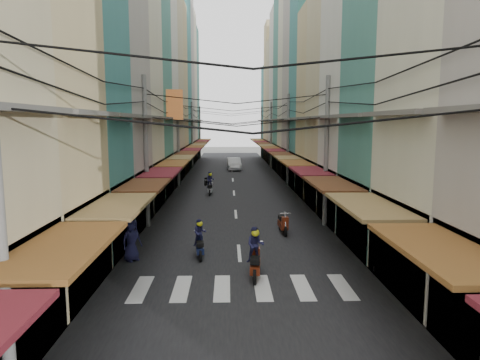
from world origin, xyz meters
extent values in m
plane|color=#63635F|center=(0.00, 0.00, 0.00)|extent=(160.00, 160.00, 0.00)
cube|color=black|center=(0.00, 20.00, 0.01)|extent=(10.00, 80.00, 0.02)
cube|color=gray|center=(-6.50, 20.00, 0.03)|extent=(3.00, 80.00, 0.06)
cube|color=gray|center=(6.50, 20.00, 0.03)|extent=(3.00, 80.00, 0.06)
cube|color=silver|center=(-3.50, -6.00, 0.03)|extent=(0.55, 2.40, 0.01)
cube|color=silver|center=(-2.10, -6.00, 0.03)|extent=(0.55, 2.40, 0.01)
cube|color=silver|center=(-0.70, -6.00, 0.03)|extent=(0.55, 2.40, 0.01)
cube|color=silver|center=(0.70, -6.00, 0.03)|extent=(0.55, 2.40, 0.01)
cube|color=silver|center=(2.10, -6.00, 0.03)|extent=(0.55, 2.40, 0.01)
cube|color=silver|center=(3.50, -6.00, 0.03)|extent=(0.55, 2.40, 0.01)
cube|color=brown|center=(-4.10, -10.98, 3.00)|extent=(1.80, 4.34, 0.12)
cube|color=#595651|center=(-4.75, -10.98, 6.00)|extent=(0.50, 4.24, 0.15)
cube|color=black|center=(-5.60, -6.27, 1.60)|extent=(1.20, 4.52, 3.20)
cube|color=olive|center=(-4.10, -6.27, 3.00)|extent=(1.80, 4.33, 0.12)
cube|color=#595651|center=(-4.75, -6.27, 6.00)|extent=(0.50, 4.23, 0.15)
cube|color=teal|center=(-8.00, -1.76, 9.62)|extent=(6.00, 4.30, 19.25)
cube|color=black|center=(-5.60, -1.76, 1.60)|extent=(1.20, 4.13, 3.20)
cube|color=#5A3119|center=(-4.10, -1.76, 3.00)|extent=(1.80, 3.96, 0.12)
cube|color=#595651|center=(-4.75, -1.76, 6.00)|extent=(0.50, 3.87, 0.15)
cube|color=#9F9891|center=(-8.00, 2.96, 10.47)|extent=(6.00, 5.14, 20.93)
cube|color=black|center=(-5.60, 2.96, 1.60)|extent=(1.20, 4.94, 3.20)
cube|color=maroon|center=(-4.10, 2.96, 3.00)|extent=(1.80, 4.73, 0.12)
cube|color=#595651|center=(-4.75, 2.96, 6.00)|extent=(0.50, 4.63, 0.15)
cube|color=beige|center=(-8.00, 8.00, 8.72)|extent=(6.00, 4.95, 17.43)
cube|color=black|center=(-5.60, 8.00, 1.60)|extent=(1.20, 4.75, 3.20)
cube|color=brown|center=(-4.10, 8.00, 3.00)|extent=(1.80, 4.56, 0.12)
cube|color=#595651|center=(-4.75, 8.00, 6.00)|extent=(0.50, 4.46, 0.15)
cube|color=#438276|center=(-8.00, 12.98, 8.16)|extent=(6.00, 4.99, 16.32)
cube|color=black|center=(-5.60, 12.98, 1.60)|extent=(1.20, 4.80, 3.20)
cube|color=olive|center=(-4.10, 12.98, 3.00)|extent=(1.80, 4.60, 0.12)
cube|color=#595651|center=(-4.75, 12.98, 6.00)|extent=(0.50, 4.50, 0.15)
cube|color=beige|center=(-8.00, 17.80, 11.44)|extent=(6.00, 4.65, 22.87)
cube|color=black|center=(-5.60, 17.80, 1.60)|extent=(1.20, 4.46, 3.20)
cube|color=#5A3119|center=(-4.10, 17.80, 3.00)|extent=(1.80, 4.27, 0.12)
cube|color=#595651|center=(-4.75, 17.80, 6.00)|extent=(0.50, 4.18, 0.15)
cube|color=#C0B187|center=(-8.00, 22.57, 10.29)|extent=(6.00, 4.89, 20.58)
cube|color=black|center=(-5.60, 22.57, 1.60)|extent=(1.20, 4.70, 3.20)
cube|color=maroon|center=(-4.10, 22.57, 3.00)|extent=(1.80, 4.50, 0.12)
cube|color=#595651|center=(-4.75, 22.57, 6.00)|extent=(0.50, 4.40, 0.15)
cube|color=tan|center=(-8.00, 27.27, 9.22)|extent=(6.00, 4.52, 18.44)
cube|color=black|center=(-5.60, 27.27, 1.60)|extent=(1.20, 4.34, 3.20)
cube|color=brown|center=(-4.10, 27.27, 3.00)|extent=(1.80, 4.16, 0.12)
cube|color=#595651|center=(-4.75, 27.27, 6.00)|extent=(0.50, 4.07, 0.15)
cube|color=teal|center=(-8.00, 32.13, 10.31)|extent=(6.00, 5.20, 20.63)
cube|color=black|center=(-5.60, 32.13, 1.60)|extent=(1.20, 4.99, 3.20)
cube|color=olive|center=(-4.10, 32.13, 3.00)|extent=(1.80, 4.78, 0.12)
cube|color=#595651|center=(-4.75, 32.13, 6.00)|extent=(0.50, 4.68, 0.15)
cube|color=#9F9891|center=(-8.00, 37.20, 11.85)|extent=(6.00, 4.94, 23.70)
cube|color=black|center=(-5.60, 37.20, 1.60)|extent=(1.20, 4.74, 3.20)
cube|color=#5A3119|center=(-4.10, 37.20, 3.00)|extent=(1.80, 4.55, 0.12)
cube|color=#595651|center=(-4.75, 37.20, 6.00)|extent=(0.50, 4.45, 0.15)
cube|color=beige|center=(-8.00, 42.14, 10.56)|extent=(6.00, 4.96, 21.12)
cube|color=black|center=(-5.60, 42.14, 1.60)|extent=(1.20, 4.76, 3.20)
cube|color=maroon|center=(-4.10, 42.14, 3.00)|extent=(1.80, 4.56, 0.12)
cube|color=#595651|center=(-4.75, 42.14, 6.00)|extent=(0.50, 4.46, 0.15)
cube|color=#438276|center=(-8.00, 47.14, 9.95)|extent=(6.00, 5.04, 19.90)
cube|color=black|center=(-5.60, 47.14, 1.60)|extent=(1.20, 4.84, 3.20)
cube|color=brown|center=(-4.10, 47.14, 3.00)|extent=(1.80, 4.64, 0.12)
cube|color=#595651|center=(-4.75, 47.14, 6.00)|extent=(0.50, 4.54, 0.15)
cube|color=#572D14|center=(-4.40, 12.00, 7.00)|extent=(1.20, 0.40, 2.20)
cube|color=brown|center=(4.10, -11.40, 3.00)|extent=(1.80, 4.35, 0.12)
cube|color=black|center=(5.60, -6.55, 1.60)|extent=(1.20, 4.78, 3.20)
cube|color=olive|center=(4.10, -6.55, 3.00)|extent=(1.80, 4.58, 0.12)
cube|color=#595651|center=(4.75, -6.55, 6.00)|extent=(0.50, 4.48, 0.15)
cube|color=#438276|center=(8.00, -1.55, 7.54)|extent=(6.00, 5.03, 15.08)
cube|color=black|center=(5.60, -1.55, 1.60)|extent=(1.20, 4.83, 3.20)
cube|color=#5A3119|center=(4.10, -1.55, 3.00)|extent=(1.80, 4.63, 0.12)
cube|color=#595651|center=(4.75, -1.55, 6.00)|extent=(0.50, 4.53, 0.15)
cube|color=beige|center=(8.00, 3.36, 10.83)|extent=(6.00, 4.79, 21.66)
cube|color=black|center=(5.60, 3.36, 1.60)|extent=(1.20, 4.60, 3.20)
cube|color=maroon|center=(4.10, 3.36, 3.00)|extent=(1.80, 4.41, 0.12)
cube|color=#595651|center=(4.75, 3.36, 6.00)|extent=(0.50, 4.31, 0.15)
cube|color=#C0B187|center=(8.00, 8.02, 10.37)|extent=(6.00, 4.52, 20.74)
cube|color=black|center=(5.60, 8.02, 1.60)|extent=(1.20, 4.34, 3.20)
cube|color=brown|center=(4.10, 8.02, 3.00)|extent=(1.80, 4.16, 0.12)
cube|color=#595651|center=(4.75, 8.02, 6.00)|extent=(0.50, 4.07, 0.15)
cube|color=tan|center=(8.00, 12.34, 7.06)|extent=(6.00, 4.12, 14.13)
cube|color=black|center=(5.60, 12.34, 1.60)|extent=(1.20, 3.96, 3.20)
cube|color=olive|center=(4.10, 12.34, 3.00)|extent=(1.80, 3.79, 0.12)
cube|color=#595651|center=(4.75, 12.34, 6.00)|extent=(0.50, 3.71, 0.15)
cube|color=teal|center=(8.00, 16.61, 8.84)|extent=(6.00, 4.40, 17.68)
cube|color=black|center=(5.60, 16.61, 1.60)|extent=(1.20, 4.23, 3.20)
cube|color=#5A3119|center=(4.10, 16.61, 3.00)|extent=(1.80, 4.05, 0.12)
cube|color=#595651|center=(4.75, 16.61, 6.00)|extent=(0.50, 3.96, 0.15)
cube|color=#9F9891|center=(8.00, 21.13, 11.30)|extent=(6.00, 4.64, 22.59)
cube|color=black|center=(5.60, 21.13, 1.60)|extent=(1.20, 4.45, 3.20)
cube|color=maroon|center=(4.10, 21.13, 3.00)|extent=(1.80, 4.26, 0.12)
cube|color=#595651|center=(4.75, 21.13, 6.00)|extent=(0.50, 4.17, 0.15)
cube|color=beige|center=(8.00, 25.45, 10.63)|extent=(6.00, 4.00, 21.25)
cube|color=black|center=(5.60, 25.45, 1.60)|extent=(1.20, 3.84, 3.20)
cube|color=brown|center=(4.10, 25.45, 3.00)|extent=(1.80, 3.68, 0.12)
cube|color=#595651|center=(4.75, 25.45, 6.00)|extent=(0.50, 3.60, 0.15)
cube|color=#438276|center=(8.00, 29.95, 11.16)|extent=(6.00, 5.01, 22.33)
cube|color=black|center=(5.60, 29.95, 1.60)|extent=(1.20, 4.81, 3.20)
cube|color=olive|center=(4.10, 29.95, 3.00)|extent=(1.80, 4.61, 0.12)
cube|color=#595651|center=(4.75, 29.95, 6.00)|extent=(0.50, 4.51, 0.15)
cube|color=beige|center=(8.00, 34.96, 9.86)|extent=(6.00, 5.00, 19.71)
cube|color=black|center=(5.60, 34.96, 1.60)|extent=(1.20, 4.80, 3.20)
cube|color=#5A3119|center=(4.10, 34.96, 3.00)|extent=(1.80, 4.60, 0.12)
cube|color=#595651|center=(4.75, 34.96, 6.00)|extent=(0.50, 4.50, 0.15)
cube|color=#C0B187|center=(8.00, 39.61, 8.43)|extent=(6.00, 4.32, 16.86)
cube|color=black|center=(5.60, 39.61, 1.60)|extent=(1.20, 4.15, 3.20)
cube|color=maroon|center=(4.10, 39.61, 3.00)|extent=(1.80, 3.97, 0.12)
cube|color=#595651|center=(4.75, 39.61, 6.00)|extent=(0.50, 3.89, 0.15)
cube|color=tan|center=(8.00, 43.94, 9.98)|extent=(6.00, 4.33, 19.96)
cube|color=black|center=(5.60, 43.94, 1.60)|extent=(1.20, 4.16, 3.20)
cube|color=brown|center=(4.10, 43.94, 3.00)|extent=(1.80, 3.99, 0.12)
cube|color=#595651|center=(4.75, 43.94, 6.00)|extent=(0.50, 3.90, 0.15)
cube|color=teal|center=(8.00, 48.54, 7.17)|extent=(6.00, 4.88, 14.34)
cube|color=black|center=(5.60, 48.54, 1.60)|extent=(1.20, 4.68, 3.20)
cube|color=olive|center=(4.10, 48.54, 3.00)|extent=(1.80, 4.49, 0.12)
cube|color=#595651|center=(4.75, 48.54, 6.00)|extent=(0.50, 4.39, 0.15)
cylinder|color=slate|center=(-4.90, 3.00, 4.10)|extent=(0.26, 0.26, 8.20)
cylinder|color=slate|center=(4.90, 3.00, 4.10)|extent=(0.26, 0.26, 8.20)
cylinder|color=slate|center=(-4.90, 18.00, 4.10)|extent=(0.26, 0.26, 8.20)
cylinder|color=slate|center=(4.90, 18.00, 4.10)|extent=(0.26, 0.26, 8.20)
cylinder|color=slate|center=(-4.90, 33.00, 4.10)|extent=(0.26, 0.26, 8.20)
cylinder|color=slate|center=(4.90, 33.00, 4.10)|extent=(0.26, 0.26, 8.20)
cylinder|color=slate|center=(-4.90, 48.00, 4.10)|extent=(0.26, 0.26, 8.20)
cylinder|color=slate|center=(4.90, 48.00, 4.10)|extent=(0.26, 0.26, 8.20)
imported|color=silver|center=(0.25, 31.11, 0.00)|extent=(5.26, 2.30, 1.82)
imported|color=black|center=(6.44, 1.84, 0.00)|extent=(1.85, 1.18, 1.19)
cylinder|color=black|center=(-1.68, -1.92, 0.24)|extent=(0.09, 0.47, 0.47)
cylinder|color=black|center=(-1.68, -3.10, 0.24)|extent=(0.09, 0.47, 0.47)
cube|color=#121C46|center=(-1.68, -2.51, 0.38)|extent=(0.31, 1.04, 0.25)
cube|color=black|center=(-1.68, -2.73, 0.65)|extent=(0.29, 0.50, 0.16)
cube|color=#121C46|center=(-1.68, -2.01, 0.59)|extent=(0.27, 0.25, 0.50)
imported|color=#1D1C43|center=(-1.68, -2.51, 0.50)|extent=(0.48, 0.34, 1.20)
sphere|color=#CFD318|center=(-1.68, -2.51, 1.41)|extent=(0.25, 0.25, 0.25)
cylinder|color=black|center=(0.51, -4.31, 0.27)|extent=(0.11, 0.55, 0.55)
cylinder|color=black|center=(0.51, -5.69, 0.27)|extent=(0.11, 0.55, 0.55)
cube|color=maroon|center=(0.51, -5.00, 0.44)|extent=(0.36, 1.21, 0.30)
cube|color=black|center=(0.51, -5.26, 0.76)|extent=(0.34, 0.58, 0.19)
cube|color=maroon|center=(0.51, -4.42, 0.69)|extent=(0.32, 0.30, 0.58)
imported|color=#1D1C43|center=(0.51, -5.00, 0.58)|extent=(0.56, 0.39, 1.40)
sphere|color=#CFD318|center=(0.51, -5.00, 1.64)|extent=(0.30, 0.30, 0.30)
cylinder|color=black|center=(-1.88, 13.94, 0.26)|extent=(0.10, 0.53, 0.53)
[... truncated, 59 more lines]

